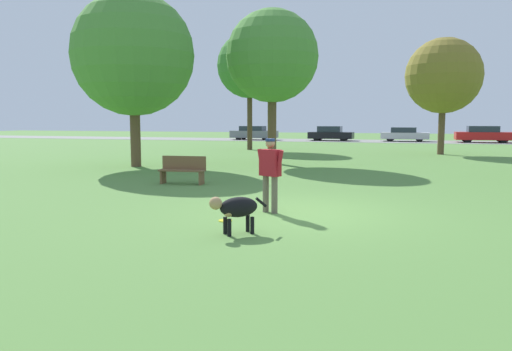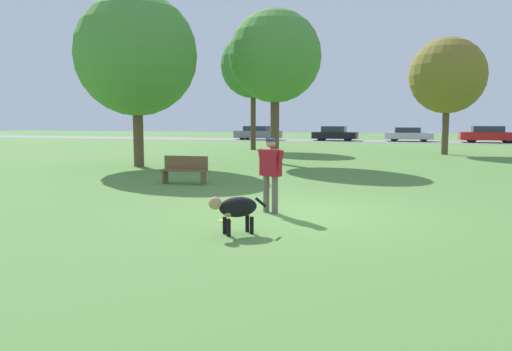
{
  "view_description": "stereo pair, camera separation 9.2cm",
  "coord_description": "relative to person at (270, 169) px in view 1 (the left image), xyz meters",
  "views": [
    {
      "loc": [
        2.09,
        -10.19,
        1.97
      ],
      "look_at": [
        -0.54,
        -1.18,
        0.9
      ],
      "focal_mm": 35.0,
      "sensor_mm": 36.0,
      "label": 1
    },
    {
      "loc": [
        2.17,
        -10.16,
        1.97
      ],
      "look_at": [
        -0.54,
        -1.18,
        0.9
      ],
      "focal_mm": 35.0,
      "sensor_mm": 36.0,
      "label": 2
    }
  ],
  "objects": [
    {
      "name": "tree_mid_center",
      "position": [
        -2.9,
        11.4,
        3.74
      ],
      "size": [
        4.03,
        4.03,
        6.7
      ],
      "color": "brown",
      "rests_on": "ground_plane"
    },
    {
      "name": "far_road_strip",
      "position": [
        0.53,
        35.03,
        -0.91
      ],
      "size": [
        120.0,
        6.0,
        0.01
      ],
      "color": "gray",
      "rests_on": "ground_plane"
    },
    {
      "name": "parked_car_silver",
      "position": [
        2.88,
        35.39,
        -0.3
      ],
      "size": [
        4.11,
        2.01,
        1.22
      ],
      "rotation": [
        0.0,
        0.0,
        -0.05
      ],
      "color": "#B7B7BC",
      "rests_on": "ground_plane"
    },
    {
      "name": "ground_plane",
      "position": [
        0.53,
        0.16,
        -0.92
      ],
      "size": [
        120.0,
        120.0,
        0.0
      ],
      "primitive_type": "plane",
      "color": "#56843D"
    },
    {
      "name": "park_bench",
      "position": [
        -3.73,
        3.8,
        -0.47
      ],
      "size": [
        1.42,
        0.48,
        0.84
      ],
      "rotation": [
        0.0,
        0.0,
        0.05
      ],
      "color": "brown",
      "rests_on": "ground_plane"
    },
    {
      "name": "parked_car_red",
      "position": [
        9.17,
        34.96,
        -0.24
      ],
      "size": [
        4.56,
        1.83,
        1.37
      ],
      "rotation": [
        0.0,
        0.0,
        0.01
      ],
      "color": "red",
      "rests_on": "ground_plane"
    },
    {
      "name": "frisbee",
      "position": [
        -0.61,
        -1.09,
        -0.91
      ],
      "size": [
        0.26,
        0.26,
        0.02
      ],
      "color": "yellow",
      "rests_on": "ground_plane"
    },
    {
      "name": "tree_far_left",
      "position": [
        -6.69,
        20.44,
        4.36
      ],
      "size": [
        4.1,
        4.1,
        7.35
      ],
      "color": "#4C3826",
      "rests_on": "ground_plane"
    },
    {
      "name": "parked_car_black",
      "position": [
        -3.52,
        35.04,
        -0.29
      ],
      "size": [
        3.98,
        1.94,
        1.3
      ],
      "rotation": [
        0.0,
        0.0,
        -0.03
      ],
      "color": "black",
      "rests_on": "ground_plane"
    },
    {
      "name": "tree_near_left",
      "position": [
        -7.93,
        8.35,
        3.62
      ],
      "size": [
        4.96,
        4.96,
        7.04
      ],
      "color": "brown",
      "rests_on": "ground_plane"
    },
    {
      "name": "parked_car_grey",
      "position": [
        -10.7,
        34.87,
        -0.28
      ],
      "size": [
        4.36,
        1.83,
        1.29
      ],
      "rotation": [
        0.0,
        0.0,
        -0.04
      ],
      "color": "slate",
      "rests_on": "ground_plane"
    },
    {
      "name": "dog",
      "position": [
        -0.06,
        -2.08,
        -0.46
      ],
      "size": [
        0.89,
        0.8,
        0.67
      ],
      "rotation": [
        0.0,
        0.0,
        3.86
      ],
      "color": "black",
      "rests_on": "ground_plane"
    },
    {
      "name": "tree_far_right",
      "position": [
        4.72,
        19.37,
        3.37
      ],
      "size": [
        4.11,
        4.11,
        6.36
      ],
      "color": "brown",
      "rests_on": "ground_plane"
    },
    {
      "name": "person",
      "position": [
        0.0,
        0.0,
        0.0
      ],
      "size": [
        0.67,
        0.39,
        1.56
      ],
      "rotation": [
        0.0,
        0.0,
        -0.46
      ],
      "color": "#665B4C",
      "rests_on": "ground_plane"
    }
  ]
}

